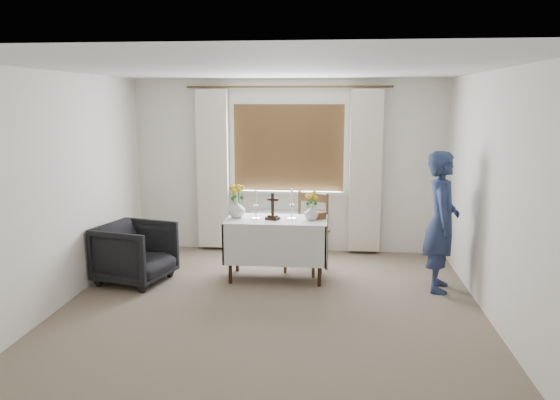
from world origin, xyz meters
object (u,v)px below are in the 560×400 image
at_px(wooden_cross, 273,206).
at_px(wooden_chair, 306,233).
at_px(altar_table, 277,249).
at_px(flower_vase_left, 237,209).
at_px(armchair, 135,253).
at_px(flower_vase_right, 311,213).
at_px(person, 441,222).

bearing_deg(wooden_cross, wooden_chair, 66.87).
relative_size(altar_table, flower_vase_left, 5.68).
bearing_deg(altar_table, wooden_chair, 44.36).
height_order(wooden_chair, armchair, wooden_chair).
bearing_deg(flower_vase_right, armchair, -172.45).
height_order(flower_vase_left, flower_vase_right, flower_vase_left).
xyz_separation_m(wooden_chair, flower_vase_left, (-0.85, -0.30, 0.36)).
distance_m(person, flower_vase_left, 2.45).
relative_size(wooden_chair, wooden_cross, 3.04).
relative_size(person, flower_vase_left, 7.49).
bearing_deg(flower_vase_left, armchair, -164.58).
height_order(altar_table, person, person).
bearing_deg(person, flower_vase_right, 91.08).
height_order(person, wooden_cross, person).
height_order(wooden_cross, flower_vase_right, wooden_cross).
distance_m(altar_table, wooden_cross, 0.55).
bearing_deg(wooden_cross, altar_table, 63.69).
bearing_deg(flower_vase_right, person, -7.36).
bearing_deg(wooden_chair, wooden_cross, -113.00).
bearing_deg(flower_vase_left, wooden_chair, 19.52).
relative_size(altar_table, wooden_cross, 3.72).
xyz_separation_m(armchair, wooden_cross, (1.66, 0.25, 0.56)).
distance_m(armchair, flower_vase_right, 2.20).
bearing_deg(person, flower_vase_left, 92.72).
xyz_separation_m(flower_vase_left, flower_vase_right, (0.93, -0.05, -0.02)).
relative_size(person, flower_vase_right, 9.11).
bearing_deg(armchair, altar_table, -65.74).
bearing_deg(wooden_cross, armchair, -148.42).
xyz_separation_m(altar_table, wooden_cross, (-0.04, -0.04, 0.55)).
bearing_deg(flower_vase_right, altar_table, 178.76).
relative_size(altar_table, person, 0.76).
bearing_deg(armchair, flower_vase_left, -60.03).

